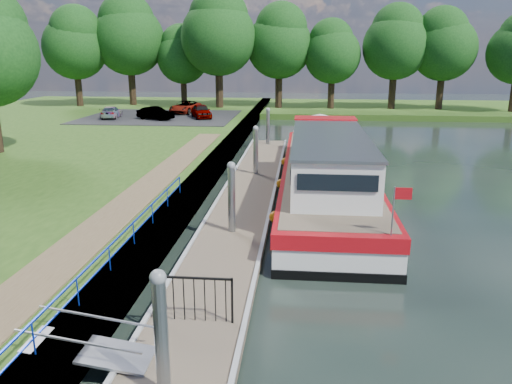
# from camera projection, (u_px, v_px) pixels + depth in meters

# --- Properties ---
(bank_edge) EXTENTS (1.10, 90.00, 0.78)m
(bank_edge) POSITION_uv_depth(u_px,v_px,m) (199.00, 184.00, 24.41)
(bank_edge) COLOR #473D2D
(bank_edge) RESTS_ON ground
(far_bank) EXTENTS (60.00, 18.00, 0.60)m
(far_bank) POSITION_uv_depth(u_px,v_px,m) (385.00, 109.00, 58.60)
(far_bank) COLOR #294B15
(far_bank) RESTS_ON ground
(footpath) EXTENTS (1.60, 40.00, 0.05)m
(footpath) POSITION_uv_depth(u_px,v_px,m) (108.00, 221.00, 17.75)
(footpath) COLOR brown
(footpath) RESTS_ON riverbank
(carpark) EXTENTS (14.00, 12.00, 0.06)m
(carpark) POSITION_uv_depth(u_px,v_px,m) (161.00, 117.00, 47.12)
(carpark) COLOR black
(carpark) RESTS_ON riverbank
(blue_fence) EXTENTS (0.04, 18.04, 0.72)m
(blue_fence) POSITION_uv_depth(u_px,v_px,m) (94.00, 267.00, 12.67)
(blue_fence) COLOR #0C2DBF
(blue_fence) RESTS_ON riverbank
(pontoon) EXTENTS (2.50, 30.00, 0.56)m
(pontoon) POSITION_uv_depth(u_px,v_px,m) (246.00, 201.00, 22.31)
(pontoon) COLOR brown
(pontoon) RESTS_ON ground
(mooring_piles) EXTENTS (0.30, 27.30, 3.55)m
(mooring_piles) POSITION_uv_depth(u_px,v_px,m) (246.00, 177.00, 22.02)
(mooring_piles) COLOR gray
(mooring_piles) RESTS_ON ground
(gangway) EXTENTS (2.58, 1.00, 0.92)m
(gangway) POSITION_uv_depth(u_px,v_px,m) (90.00, 349.00, 10.37)
(gangway) COLOR #A5A8AD
(gangway) RESTS_ON ground
(gate_panel) EXTENTS (1.85, 0.05, 1.15)m
(gate_panel) POSITION_uv_depth(u_px,v_px,m) (194.00, 292.00, 11.69)
(gate_panel) COLOR black
(gate_panel) RESTS_ON ground
(barge) EXTENTS (4.36, 21.15, 4.78)m
(barge) POSITION_uv_depth(u_px,v_px,m) (325.00, 169.00, 24.53)
(barge) COLOR black
(barge) RESTS_ON ground
(horizon_trees) EXTENTS (54.38, 10.03, 12.87)m
(horizon_trees) POSITION_uv_depth(u_px,v_px,m) (268.00, 41.00, 54.61)
(horizon_trees) COLOR #332316
(horizon_trees) RESTS_ON ground
(car_a) EXTENTS (2.75, 3.97, 1.26)m
(car_a) POSITION_uv_depth(u_px,v_px,m) (201.00, 111.00, 45.87)
(car_a) COLOR #999999
(car_a) RESTS_ON carpark
(car_b) EXTENTS (3.64, 2.44, 1.13)m
(car_b) POSITION_uv_depth(u_px,v_px,m) (155.00, 113.00, 44.73)
(car_b) COLOR #999999
(car_b) RESTS_ON carpark
(car_c) EXTENTS (2.03, 3.83, 1.06)m
(car_c) POSITION_uv_depth(u_px,v_px,m) (111.00, 112.00, 45.88)
(car_c) COLOR #999999
(car_c) RESTS_ON carpark
(car_d) EXTENTS (2.85, 4.64, 1.20)m
(car_d) POSITION_uv_depth(u_px,v_px,m) (185.00, 107.00, 49.58)
(car_d) COLOR #999999
(car_d) RESTS_ON carpark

